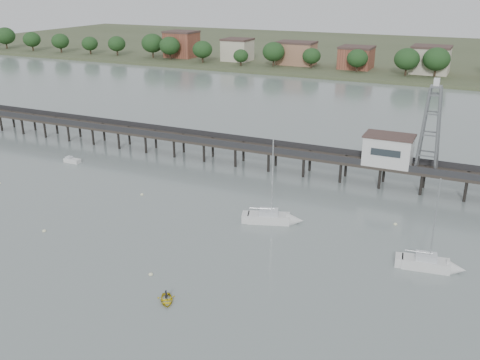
{
  "coord_description": "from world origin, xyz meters",
  "views": [
    {
      "loc": [
        39.09,
        -30.99,
        34.2
      ],
      "look_at": [
        5.04,
        42.0,
        4.0
      ],
      "focal_mm": 40.0,
      "sensor_mm": 36.0,
      "label": 1
    }
  ],
  "objects_px": {
    "sailboat_d": "(435,265)",
    "yellow_dinghy": "(167,302)",
    "pier": "(256,148)",
    "white_tender": "(72,161)",
    "sailboat_c": "(278,219)",
    "lattice_tower": "(431,129)"
  },
  "relations": [
    {
      "from": "pier",
      "to": "yellow_dinghy",
      "type": "bearing_deg",
      "value": -78.57
    },
    {
      "from": "yellow_dinghy",
      "to": "sailboat_c",
      "type": "bearing_deg",
      "value": 46.1
    },
    {
      "from": "pier",
      "to": "yellow_dinghy",
      "type": "height_order",
      "value": "pier"
    },
    {
      "from": "sailboat_c",
      "to": "yellow_dinghy",
      "type": "distance_m",
      "value": 25.32
    },
    {
      "from": "lattice_tower",
      "to": "sailboat_c",
      "type": "height_order",
      "value": "lattice_tower"
    },
    {
      "from": "pier",
      "to": "white_tender",
      "type": "relative_size",
      "value": 44.39
    },
    {
      "from": "sailboat_d",
      "to": "yellow_dinghy",
      "type": "relative_size",
      "value": 4.43
    },
    {
      "from": "yellow_dinghy",
      "to": "lattice_tower",
      "type": "bearing_deg",
      "value": 29.87
    },
    {
      "from": "lattice_tower",
      "to": "yellow_dinghy",
      "type": "relative_size",
      "value": 5.36
    },
    {
      "from": "lattice_tower",
      "to": "white_tender",
      "type": "height_order",
      "value": "lattice_tower"
    },
    {
      "from": "pier",
      "to": "sailboat_d",
      "type": "bearing_deg",
      "value": -36.71
    },
    {
      "from": "lattice_tower",
      "to": "white_tender",
      "type": "relative_size",
      "value": 4.59
    },
    {
      "from": "sailboat_c",
      "to": "sailboat_d",
      "type": "height_order",
      "value": "sailboat_c"
    },
    {
      "from": "sailboat_d",
      "to": "yellow_dinghy",
      "type": "distance_m",
      "value": 33.65
    },
    {
      "from": "sailboat_c",
      "to": "white_tender",
      "type": "height_order",
      "value": "sailboat_c"
    },
    {
      "from": "pier",
      "to": "sailboat_c",
      "type": "xyz_separation_m",
      "value": [
        13.35,
        -22.47,
        -3.16
      ]
    },
    {
      "from": "sailboat_d",
      "to": "white_tender",
      "type": "xyz_separation_m",
      "value": [
        -70.54,
        13.66,
        -0.24
      ]
    },
    {
      "from": "lattice_tower",
      "to": "sailboat_d",
      "type": "xyz_separation_m",
      "value": [
        4.88,
        -27.13,
        -10.46
      ]
    },
    {
      "from": "pier",
      "to": "white_tender",
      "type": "bearing_deg",
      "value": -158.47
    },
    {
      "from": "pier",
      "to": "white_tender",
      "type": "distance_m",
      "value": 36.87
    },
    {
      "from": "pier",
      "to": "white_tender",
      "type": "height_order",
      "value": "pier"
    },
    {
      "from": "sailboat_c",
      "to": "white_tender",
      "type": "distance_m",
      "value": 48.35
    }
  ]
}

